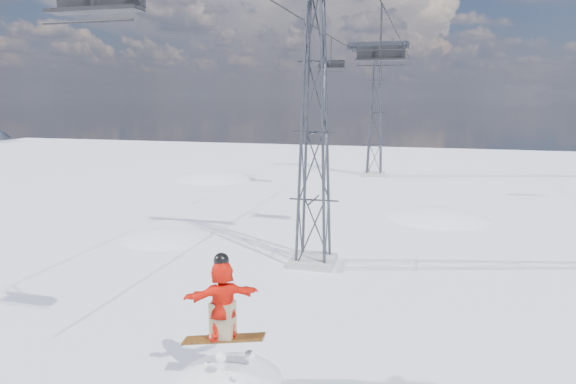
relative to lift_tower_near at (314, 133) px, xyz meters
name	(u,v)px	position (x,y,z in m)	size (l,w,h in m)	color
ground	(222,353)	(-0.80, -8.00, -5.47)	(120.00, 120.00, 0.00)	white
snow_terrain	(276,327)	(-5.57, 13.24, -15.06)	(39.00, 37.00, 22.00)	white
lift_tower_near	(314,133)	(0.00, 0.00, 0.00)	(5.20, 1.80, 11.43)	#999999
lift_tower_far	(376,113)	(0.00, 25.00, 0.00)	(5.20, 1.80, 11.43)	#999999
haul_cables	(356,29)	(0.00, 11.50, 5.38)	(4.46, 51.00, 0.06)	black
lift_chair_mid	(380,54)	(2.20, 3.44, 3.27)	(2.13, 0.61, 2.64)	black
lift_chair_far	(331,65)	(-2.20, 15.43, 3.55)	(1.85, 0.53, 2.29)	black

